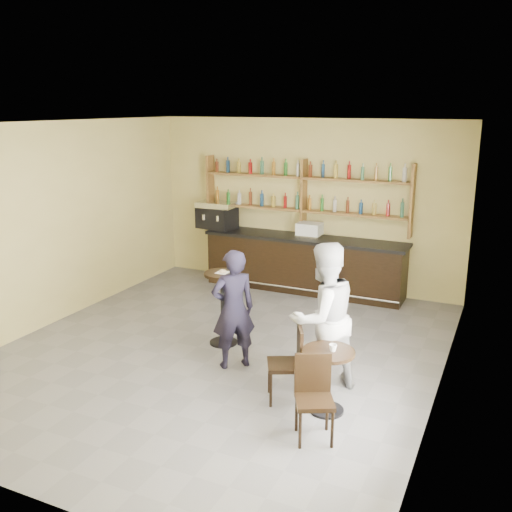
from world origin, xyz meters
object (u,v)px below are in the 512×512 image
at_px(bar_counter, 304,264).
at_px(chair_south, 315,400).
at_px(pedestal_table, 223,308).
at_px(cafe_table, 327,381).
at_px(man_main, 233,309).
at_px(chair_west, 285,364).
at_px(patron_second, 323,318).
at_px(espresso_machine, 217,215).
at_px(pastry_case, 310,230).

xyz_separation_m(bar_counter, chair_south, (1.83, -4.69, -0.07)).
distance_m(pedestal_table, cafe_table, 2.34).
height_order(man_main, chair_west, man_main).
distance_m(chair_west, patron_second, 0.73).
distance_m(bar_counter, patron_second, 3.92).
bearing_deg(chair_south, espresso_machine, 101.11).
height_order(chair_west, patron_second, patron_second).
relative_size(espresso_machine, pedestal_table, 0.68).
distance_m(bar_counter, espresso_machine, 2.02).
bearing_deg(man_main, espresso_machine, -102.04).
bearing_deg(pedestal_table, cafe_table, -31.45).
distance_m(pedestal_table, man_main, 0.82).
relative_size(man_main, chair_south, 1.80).
bearing_deg(pedestal_table, patron_second, -22.04).
relative_size(bar_counter, cafe_table, 5.08).
height_order(bar_counter, pedestal_table, pedestal_table).
distance_m(espresso_machine, cafe_table, 5.56).
height_order(pastry_case, cafe_table, pastry_case).
xyz_separation_m(pedestal_table, man_main, (0.48, -0.61, 0.27)).
bearing_deg(cafe_table, espresso_machine, 131.67).
xyz_separation_m(man_main, chair_south, (1.56, -1.21, -0.36)).
distance_m(cafe_table, chair_south, 0.61).
distance_m(bar_counter, chair_south, 5.04).
relative_size(bar_counter, pastry_case, 8.50).
height_order(bar_counter, pastry_case, pastry_case).
bearing_deg(man_main, cafe_table, 114.45).
bearing_deg(chair_west, espresso_machine, -168.82).
distance_m(chair_south, patron_second, 1.25).
bearing_deg(man_main, chair_west, 106.20).
bearing_deg(pedestal_table, chair_west, -39.01).
bearing_deg(cafe_table, chair_south, -85.24).
bearing_deg(pastry_case, espresso_machine, -178.06).
relative_size(pedestal_table, patron_second, 0.58).
height_order(bar_counter, chair_west, bar_counter).
distance_m(cafe_table, chair_west, 0.56).
relative_size(man_main, cafe_table, 2.14).
relative_size(pastry_case, man_main, 0.28).
xyz_separation_m(espresso_machine, chair_south, (3.69, -4.69, -0.86)).
height_order(pastry_case, chair_south, pastry_case).
bearing_deg(chair_west, pedestal_table, -155.24).
bearing_deg(bar_counter, chair_west, -73.04).
bearing_deg(pastry_case, man_main, -85.13).
xyz_separation_m(bar_counter, espresso_machine, (-1.86, 0.00, 0.79)).
xyz_separation_m(espresso_machine, chair_west, (3.09, -4.04, -0.85)).
bearing_deg(patron_second, chair_west, 2.31).
bearing_deg(pastry_case, patron_second, -66.01).
relative_size(pedestal_table, man_main, 0.67).
relative_size(chair_west, patron_second, 0.49).
bearing_deg(bar_counter, pedestal_table, -94.19).
xyz_separation_m(cafe_table, patron_second, (-0.24, 0.51, 0.56)).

